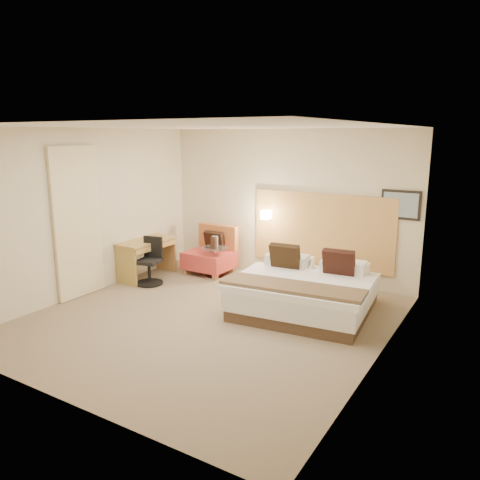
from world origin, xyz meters
The scene contains 20 objects.
floor centered at (0.00, 0.00, -0.01)m, with size 4.80×5.00×0.02m, color #766550.
ceiling centered at (0.00, 0.00, 2.71)m, with size 4.80×5.00×0.02m, color white.
wall_back centered at (0.00, 2.51, 1.35)m, with size 4.80×0.02×2.70m, color beige.
wall_front centered at (0.00, -2.51, 1.35)m, with size 4.80×0.02×2.70m, color beige.
wall_left centered at (-2.41, 0.00, 1.35)m, with size 0.02×5.00×2.70m, color beige.
wall_right centered at (2.41, 0.00, 1.35)m, with size 0.02×5.00×2.70m, color beige.
headboard_panel centered at (0.70, 2.47, 0.95)m, with size 2.60×0.04×1.30m, color tan.
art_frame centered at (2.02, 2.48, 1.50)m, with size 0.62×0.03×0.47m, color black.
art_canvas centered at (2.02, 2.46, 1.50)m, with size 0.54×0.01×0.39m, color #778FA4.
lamp_arm centered at (-0.35, 2.42, 1.15)m, with size 0.02×0.02×0.12m, color silver.
lamp_shade centered at (-0.35, 2.36, 1.15)m, with size 0.15×0.15×0.15m, color #FBEAC4.
curtain centered at (-2.36, -0.25, 1.22)m, with size 0.06×0.90×2.42m, color beige.
bottle_a centered at (-1.13, 1.79, 0.66)m, with size 0.06×0.06×0.20m, color #8DBFDA.
bottle_b centered at (-1.08, 1.80, 0.66)m, with size 0.06×0.06×0.20m, color #8BBFD7.
menu_folder centered at (-1.03, 1.64, 0.68)m, with size 0.13×0.05×0.22m, color #3A2217.
bed centered at (1.05, 1.02, 0.31)m, with size 2.10×2.06×0.95m.
lounge_chair centered at (-1.31, 1.96, 0.36)m, with size 0.85×0.75×0.89m.
side_table centered at (-1.08, 1.73, 0.31)m, with size 0.65×0.65×0.56m.
desk centered at (-2.11, 1.07, 0.56)m, with size 0.54×1.14×0.71m.
desk_chair centered at (-1.82, 0.81, 0.34)m, with size 0.55×0.55×0.83m.
Camera 1 is at (3.65, -5.18, 2.59)m, focal length 35.00 mm.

